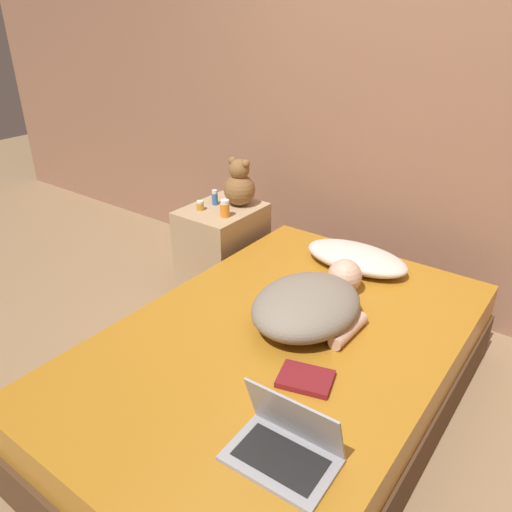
{
  "coord_description": "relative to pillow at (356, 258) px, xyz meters",
  "views": [
    {
      "loc": [
        0.95,
        -1.47,
        1.7
      ],
      "look_at": [
        -0.32,
        0.25,
        0.61
      ],
      "focal_mm": 35.0,
      "sensor_mm": 36.0,
      "label": 1
    }
  ],
  "objects": [
    {
      "name": "person_lying",
      "position": [
        0.06,
        -0.58,
        0.03
      ],
      "size": [
        0.45,
        0.71,
        0.18
      ],
      "rotation": [
        0.0,
        0.0,
        -0.02
      ],
      "color": "gray",
      "rests_on": "bed"
    },
    {
      "name": "book",
      "position": [
        0.26,
        -0.94,
        -0.04
      ],
      "size": [
        0.23,
        0.2,
        0.02
      ],
      "rotation": [
        0.0,
        0.0,
        0.28
      ],
      "color": "maroon",
      "rests_on": "bed"
    },
    {
      "name": "laptop",
      "position": [
        0.39,
        -1.27,
        -0.01
      ],
      "size": [
        0.34,
        0.23,
        0.22
      ],
      "rotation": [
        0.0,
        0.0,
        0.03
      ],
      "color": "#9E9EA3",
      "rests_on": "bed"
    },
    {
      "name": "pillow",
      "position": [
        0.0,
        0.0,
        0.0
      ],
      "size": [
        0.57,
        0.3,
        0.11
      ],
      "color": "beige",
      "rests_on": "bed"
    },
    {
      "name": "nightstand",
      "position": [
        -0.9,
        -0.04,
        -0.2
      ],
      "size": [
        0.4,
        0.5,
        0.58
      ],
      "color": "tan",
      "rests_on": "ground_plane"
    },
    {
      "name": "bottle_blue",
      "position": [
        -0.97,
        -0.02,
        0.13
      ],
      "size": [
        0.04,
        0.04,
        0.09
      ],
      "color": "#3866B2",
      "rests_on": "nightstand"
    },
    {
      "name": "bottle_orange",
      "position": [
        -0.79,
        -0.14,
        0.14
      ],
      "size": [
        0.06,
        0.06,
        0.1
      ],
      "color": "orange",
      "rests_on": "nightstand"
    },
    {
      "name": "bottle_amber",
      "position": [
        -0.98,
        -0.15,
        0.12
      ],
      "size": [
        0.04,
        0.04,
        0.06
      ],
      "color": "gold",
      "rests_on": "nightstand"
    },
    {
      "name": "ground_plane",
      "position": [
        0.03,
        -0.75,
        -0.49
      ],
      "size": [
        12.0,
        12.0,
        0.0
      ],
      "primitive_type": "plane",
      "color": "#937551"
    },
    {
      "name": "wall_back",
      "position": [
        0.03,
        0.55,
        0.81
      ],
      "size": [
        8.0,
        0.06,
        2.6
      ],
      "color": "#996B51",
      "rests_on": "ground_plane"
    },
    {
      "name": "teddy_bear",
      "position": [
        -0.84,
        0.07,
        0.22
      ],
      "size": [
        0.19,
        0.19,
        0.3
      ],
      "color": "brown",
      "rests_on": "nightstand"
    },
    {
      "name": "bed",
      "position": [
        0.03,
        -0.75,
        -0.28
      ],
      "size": [
        1.32,
        2.03,
        0.43
      ],
      "color": "#4C331E",
      "rests_on": "ground_plane"
    }
  ]
}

